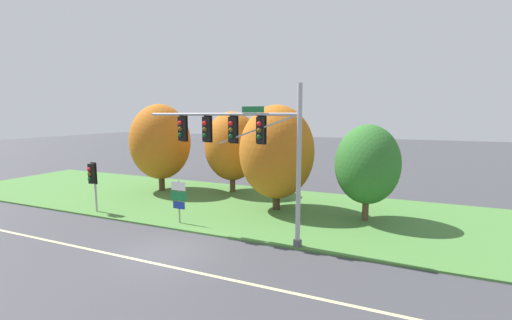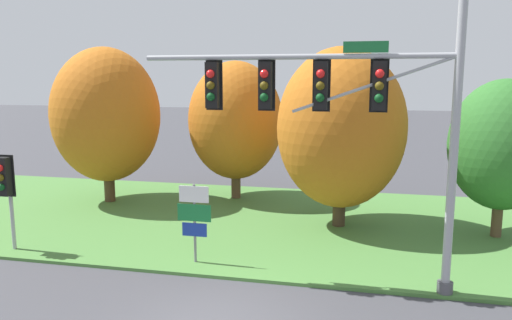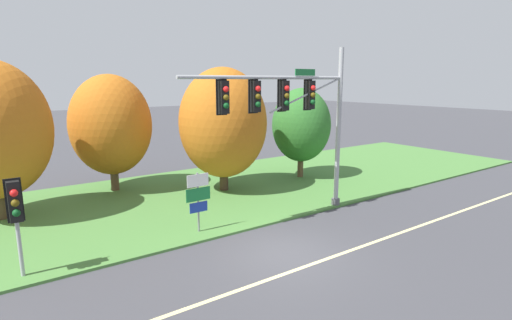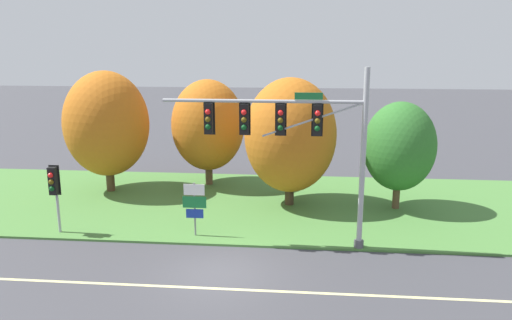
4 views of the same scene
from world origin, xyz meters
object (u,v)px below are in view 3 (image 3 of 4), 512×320
at_px(tree_behind_signpost, 223,123).
at_px(tree_mid_verge, 301,125).
at_px(tree_left_of_mast, 111,125).
at_px(route_sign_post, 198,195).
at_px(pedestrian_signal_near_kerb, 15,207).
at_px(traffic_signal_mast, 295,108).

bearing_deg(tree_behind_signpost, tree_mid_verge, -1.27).
height_order(tree_behind_signpost, tree_mid_verge, tree_behind_signpost).
bearing_deg(tree_left_of_mast, tree_mid_verge, -18.91).
relative_size(route_sign_post, tree_left_of_mast, 0.38).
distance_m(pedestrian_signal_near_kerb, tree_mid_verge, 16.39).
height_order(traffic_signal_mast, tree_left_of_mast, traffic_signal_mast).
xyz_separation_m(pedestrian_signal_near_kerb, tree_behind_signpost, (10.13, 5.10, 1.43)).
bearing_deg(tree_left_of_mast, pedestrian_signal_near_kerb, -121.52).
relative_size(traffic_signal_mast, tree_behind_signpost, 1.25).
relative_size(tree_behind_signpost, tree_mid_verge, 1.21).
xyz_separation_m(traffic_signal_mast, tree_mid_verge, (5.13, 5.32, -1.53)).
distance_m(tree_left_of_mast, tree_behind_signpost, 5.98).
relative_size(route_sign_post, tree_behind_signpost, 0.36).
bearing_deg(tree_behind_signpost, route_sign_post, -129.95).
bearing_deg(pedestrian_signal_near_kerb, tree_behind_signpost, 26.71).
height_order(traffic_signal_mast, tree_behind_signpost, traffic_signal_mast).
bearing_deg(route_sign_post, traffic_signal_mast, -8.80).
distance_m(route_sign_post, tree_mid_verge, 10.68).
relative_size(route_sign_post, tree_mid_verge, 0.44).
height_order(tree_left_of_mast, tree_behind_signpost, tree_behind_signpost).
xyz_separation_m(route_sign_post, tree_behind_signpost, (4.00, 4.77, 2.18)).
distance_m(route_sign_post, tree_left_of_mast, 8.51).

